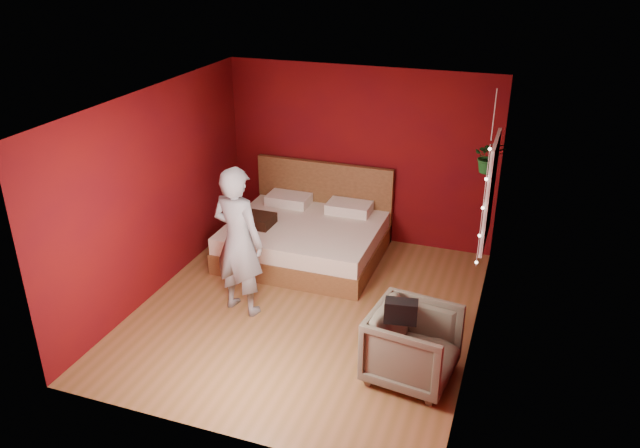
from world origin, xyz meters
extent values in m
plane|color=brown|center=(0.00, 0.00, 0.00)|extent=(4.50, 4.50, 0.00)
cube|color=#610B0A|center=(0.00, 2.26, 1.30)|extent=(4.00, 0.02, 2.60)
cube|color=#610B0A|center=(0.00, -2.26, 1.30)|extent=(4.00, 0.02, 2.60)
cube|color=#610B0A|center=(-2.01, 0.00, 1.30)|extent=(0.02, 4.50, 2.60)
cube|color=#610B0A|center=(2.01, 0.00, 1.30)|extent=(0.02, 4.50, 2.60)
cube|color=white|center=(0.00, 0.00, 2.61)|extent=(4.00, 4.50, 0.02)
cube|color=white|center=(1.97, 0.90, 1.50)|extent=(0.04, 0.97, 1.27)
cube|color=black|center=(1.96, 0.90, 1.50)|extent=(0.02, 0.85, 1.15)
cube|color=white|center=(1.95, 0.90, 1.50)|extent=(0.03, 0.05, 1.15)
cube|color=white|center=(1.95, 0.90, 1.50)|extent=(0.03, 0.85, 0.05)
cylinder|color=silver|center=(1.94, 0.38, 1.50)|extent=(0.01, 0.01, 1.45)
sphere|color=#FFF2CC|center=(1.94, 0.38, 0.83)|extent=(0.04, 0.04, 0.04)
sphere|color=#FFF2CC|center=(1.94, 0.38, 1.16)|extent=(0.04, 0.04, 0.04)
sphere|color=#FFF2CC|center=(1.94, 0.38, 1.50)|extent=(0.04, 0.04, 0.04)
sphere|color=#FFF2CC|center=(1.94, 0.38, 1.84)|extent=(0.04, 0.04, 0.04)
sphere|color=#FFF2CC|center=(1.94, 0.38, 2.17)|extent=(0.04, 0.04, 0.04)
cube|color=brown|center=(-0.52, 1.30, 0.15)|extent=(2.12, 1.80, 0.30)
cube|color=silver|center=(-0.52, 1.30, 0.41)|extent=(2.08, 1.77, 0.23)
cube|color=brown|center=(-0.52, 2.16, 0.58)|extent=(2.12, 0.08, 1.17)
cube|color=silver|center=(-0.99, 1.90, 0.60)|extent=(0.64, 0.40, 0.15)
cube|color=silver|center=(-0.04, 1.90, 0.60)|extent=(0.64, 0.40, 0.15)
imported|color=slate|center=(-0.76, -0.23, 0.93)|extent=(0.76, 0.58, 1.86)
imported|color=#676551|center=(1.48, -0.84, 0.39)|extent=(0.97, 0.95, 0.79)
cube|color=black|center=(1.38, -1.03, 0.90)|extent=(0.34, 0.21, 0.23)
cube|color=black|center=(-1.10, 1.06, 0.60)|extent=(0.40, 0.40, 0.14)
cylinder|color=silver|center=(1.88, 1.37, 2.29)|extent=(0.01, 0.01, 0.63)
imported|color=#195924|center=(1.88, 1.37, 1.77)|extent=(0.43, 0.39, 0.41)
camera|label=1|loc=(2.34, -6.14, 4.19)|focal=35.00mm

